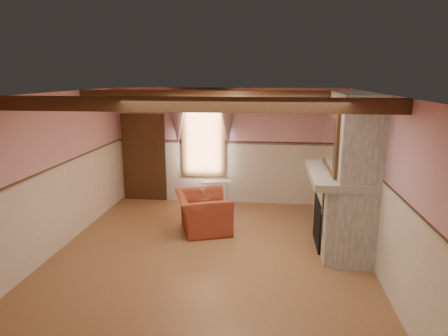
# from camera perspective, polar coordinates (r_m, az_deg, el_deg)

# --- Properties ---
(floor) EXTENTS (5.50, 6.00, 0.01)m
(floor) POSITION_cam_1_polar(r_m,az_deg,el_deg) (7.26, -1.99, -12.01)
(floor) COLOR brown
(floor) RESTS_ON ground
(ceiling) EXTENTS (5.50, 6.00, 0.01)m
(ceiling) POSITION_cam_1_polar(r_m,az_deg,el_deg) (6.58, -2.19, 10.64)
(ceiling) COLOR silver
(ceiling) RESTS_ON wall_back
(wall_back) EXTENTS (5.50, 0.02, 2.80)m
(wall_back) POSITION_cam_1_polar(r_m,az_deg,el_deg) (9.70, 0.57, 3.12)
(wall_back) COLOR tan
(wall_back) RESTS_ON floor
(wall_front) EXTENTS (5.50, 0.02, 2.80)m
(wall_front) POSITION_cam_1_polar(r_m,az_deg,el_deg) (4.01, -8.66, -11.84)
(wall_front) COLOR tan
(wall_front) RESTS_ON floor
(wall_left) EXTENTS (0.02, 6.00, 2.80)m
(wall_left) POSITION_cam_1_polar(r_m,az_deg,el_deg) (7.69, -22.79, -0.57)
(wall_left) COLOR tan
(wall_left) RESTS_ON floor
(wall_right) EXTENTS (0.02, 6.00, 2.80)m
(wall_right) POSITION_cam_1_polar(r_m,az_deg,el_deg) (6.94, 20.99, -1.81)
(wall_right) COLOR tan
(wall_right) RESTS_ON floor
(wainscot) EXTENTS (5.50, 6.00, 1.50)m
(wainscot) POSITION_cam_1_polar(r_m,az_deg,el_deg) (6.98, -2.04, -6.43)
(wainscot) COLOR beige
(wainscot) RESTS_ON floor
(chair_rail) EXTENTS (5.50, 6.00, 0.08)m
(chair_rail) POSITION_cam_1_polar(r_m,az_deg,el_deg) (6.76, -2.09, -0.43)
(chair_rail) COLOR black
(chair_rail) RESTS_ON wainscot
(firebox) EXTENTS (0.20, 0.95, 0.90)m
(firebox) POSITION_cam_1_polar(r_m,az_deg,el_deg) (7.64, 13.82, -7.45)
(firebox) COLOR black
(firebox) RESTS_ON floor
(armchair) EXTENTS (1.34, 1.43, 0.76)m
(armchair) POSITION_cam_1_polar(r_m,az_deg,el_deg) (8.13, -3.01, -6.33)
(armchair) COLOR maroon
(armchair) RESTS_ON floor
(side_table) EXTENTS (0.49, 0.49, 0.55)m
(side_table) POSITION_cam_1_polar(r_m,az_deg,el_deg) (8.71, -3.08, -5.71)
(side_table) COLOR brown
(side_table) RESTS_ON floor
(book_stack) EXTENTS (0.34, 0.38, 0.20)m
(book_stack) POSITION_cam_1_polar(r_m,az_deg,el_deg) (8.61, -3.22, -3.32)
(book_stack) COLOR #B7AD8C
(book_stack) RESTS_ON side_table
(radiator) EXTENTS (0.72, 0.40, 0.60)m
(radiator) POSITION_cam_1_polar(r_m,az_deg,el_deg) (9.69, -1.00, -3.58)
(radiator) COLOR white
(radiator) RESTS_ON floor
(bowl) EXTENTS (0.37, 0.37, 0.09)m
(bowl) POSITION_cam_1_polar(r_m,az_deg,el_deg) (7.30, 16.24, -0.23)
(bowl) COLOR brown
(bowl) RESTS_ON mantel
(mantel_clock) EXTENTS (0.14, 0.24, 0.20)m
(mantel_clock) POSITION_cam_1_polar(r_m,az_deg,el_deg) (8.15, 15.25, 1.60)
(mantel_clock) COLOR black
(mantel_clock) RESTS_ON mantel
(oil_lamp) EXTENTS (0.11, 0.11, 0.28)m
(oil_lamp) POSITION_cam_1_polar(r_m,az_deg,el_deg) (8.04, 15.38, 1.72)
(oil_lamp) COLOR gold
(oil_lamp) RESTS_ON mantel
(candle_red) EXTENTS (0.06, 0.06, 0.16)m
(candle_red) POSITION_cam_1_polar(r_m,az_deg,el_deg) (6.62, 17.23, -1.31)
(candle_red) COLOR #A52A14
(candle_red) RESTS_ON mantel
(jar_yellow) EXTENTS (0.06, 0.06, 0.12)m
(jar_yellow) POSITION_cam_1_polar(r_m,az_deg,el_deg) (6.97, 16.69, -0.74)
(jar_yellow) COLOR gold
(jar_yellow) RESTS_ON mantel
(fireplace) EXTENTS (0.85, 2.00, 2.80)m
(fireplace) POSITION_cam_1_polar(r_m,az_deg,el_deg) (7.43, 17.46, -0.58)
(fireplace) COLOR gray
(fireplace) RESTS_ON floor
(mantel) EXTENTS (1.05, 2.05, 0.12)m
(mantel) POSITION_cam_1_polar(r_m,az_deg,el_deg) (7.41, 16.07, -0.85)
(mantel) COLOR gray
(mantel) RESTS_ON fireplace
(overmantel_mirror) EXTENTS (0.06, 1.44, 1.04)m
(overmantel_mirror) POSITION_cam_1_polar(r_m,az_deg,el_deg) (7.26, 14.94, 3.86)
(overmantel_mirror) COLOR silver
(overmantel_mirror) RESTS_ON fireplace
(door) EXTENTS (1.10, 0.10, 2.10)m
(door) POSITION_cam_1_polar(r_m,az_deg,el_deg) (10.14, -11.36, 1.28)
(door) COLOR black
(door) RESTS_ON floor
(window) EXTENTS (1.06, 0.08, 2.02)m
(window) POSITION_cam_1_polar(r_m,az_deg,el_deg) (9.71, -2.98, 4.61)
(window) COLOR white
(window) RESTS_ON wall_back
(window_drapes) EXTENTS (1.30, 0.14, 1.40)m
(window_drapes) POSITION_cam_1_polar(r_m,az_deg,el_deg) (9.55, -3.11, 8.09)
(window_drapes) COLOR gray
(window_drapes) RESTS_ON wall_back
(ceiling_beam_front) EXTENTS (5.50, 0.18, 0.20)m
(ceiling_beam_front) POSITION_cam_1_polar(r_m,az_deg,el_deg) (5.41, -4.13, 9.03)
(ceiling_beam_front) COLOR black
(ceiling_beam_front) RESTS_ON ceiling
(ceiling_beam_back) EXTENTS (5.50, 0.18, 0.20)m
(ceiling_beam_back) POSITION_cam_1_polar(r_m,az_deg,el_deg) (7.77, -0.82, 10.29)
(ceiling_beam_back) COLOR black
(ceiling_beam_back) RESTS_ON ceiling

